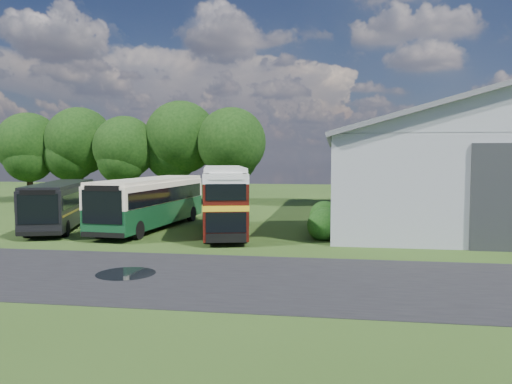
% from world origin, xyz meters
% --- Properties ---
extents(ground, '(120.00, 120.00, 0.00)m').
position_xyz_m(ground, '(0.00, 0.00, 0.00)').
color(ground, '#253D13').
rests_on(ground, ground).
extents(asphalt_road, '(60.00, 8.00, 0.02)m').
position_xyz_m(asphalt_road, '(3.00, -3.00, 0.00)').
color(asphalt_road, black).
rests_on(asphalt_road, ground).
extents(puddle, '(2.20, 2.20, 0.01)m').
position_xyz_m(puddle, '(-1.50, -3.00, 0.00)').
color(puddle, black).
rests_on(puddle, ground).
extents(storage_shed, '(18.80, 24.80, 8.15)m').
position_xyz_m(storage_shed, '(15.00, 15.98, 4.17)').
color(storage_shed, gray).
rests_on(storage_shed, ground).
extents(tree_far_left, '(6.12, 6.12, 8.64)m').
position_xyz_m(tree_far_left, '(-23.00, 24.00, 5.56)').
color(tree_far_left, black).
rests_on(tree_far_left, ground).
extents(tree_left_a, '(6.46, 6.46, 9.12)m').
position_xyz_m(tree_left_a, '(-18.00, 24.50, 5.87)').
color(tree_left_a, black).
rests_on(tree_left_a, ground).
extents(tree_left_b, '(5.78, 5.78, 8.16)m').
position_xyz_m(tree_left_b, '(-13.00, 23.50, 5.25)').
color(tree_left_b, black).
rests_on(tree_left_b, ground).
extents(tree_mid, '(6.80, 6.80, 9.60)m').
position_xyz_m(tree_mid, '(-8.00, 24.80, 6.18)').
color(tree_mid, black).
rests_on(tree_mid, ground).
extents(tree_right_a, '(6.26, 6.26, 8.83)m').
position_xyz_m(tree_right_a, '(-3.00, 23.80, 5.69)').
color(tree_right_a, black).
rests_on(tree_right_a, ground).
extents(shrub_front, '(1.70, 1.70, 1.70)m').
position_xyz_m(shrub_front, '(5.60, 6.00, 0.00)').
color(shrub_front, '#194714').
rests_on(shrub_front, ground).
extents(shrub_mid, '(1.60, 1.60, 1.60)m').
position_xyz_m(shrub_mid, '(5.60, 8.00, 0.00)').
color(shrub_mid, '#194714').
rests_on(shrub_mid, ground).
extents(shrub_back, '(1.80, 1.80, 1.80)m').
position_xyz_m(shrub_back, '(5.60, 10.00, 0.00)').
color(shrub_back, '#194714').
rests_on(shrub_back, ground).
extents(bus_green_single, '(3.49, 11.30, 3.07)m').
position_xyz_m(bus_green_single, '(-4.87, 8.52, 1.63)').
color(bus_green_single, black).
rests_on(bus_green_single, ground).
extents(bus_maroon_double, '(4.30, 9.15, 3.81)m').
position_xyz_m(bus_maroon_double, '(0.02, 7.08, 1.90)').
color(bus_maroon_double, black).
rests_on(bus_maroon_double, ground).
extents(bus_dark_single, '(5.29, 10.35, 2.79)m').
position_xyz_m(bus_dark_single, '(-10.41, 7.92, 1.49)').
color(bus_dark_single, black).
rests_on(bus_dark_single, ground).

